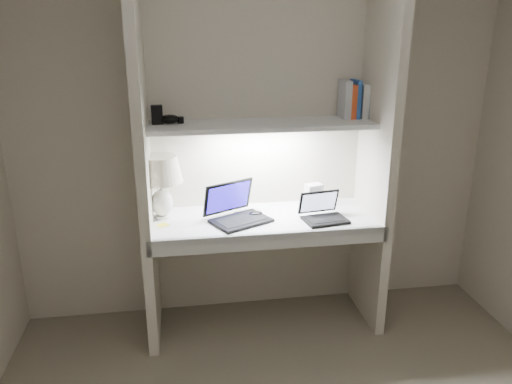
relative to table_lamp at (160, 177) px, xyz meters
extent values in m
cube|color=beige|center=(0.64, 0.18, 0.21)|extent=(3.20, 0.01, 2.50)
cube|color=beige|center=(-0.09, -0.09, 0.21)|extent=(0.06, 0.55, 2.50)
cube|color=beige|center=(1.37, -0.09, 0.21)|extent=(0.06, 0.55, 2.50)
cube|color=white|center=(0.64, -0.09, -0.29)|extent=(1.40, 0.55, 0.04)
cube|color=silver|center=(0.64, -0.35, -0.32)|extent=(1.46, 0.03, 0.10)
cube|color=silver|center=(0.64, 0.00, 0.31)|extent=(1.40, 0.36, 0.03)
cube|color=white|center=(0.64, 0.00, 0.28)|extent=(0.60, 0.04, 0.02)
cylinder|color=white|center=(0.00, 0.00, -0.27)|extent=(0.10, 0.10, 0.02)
ellipsoid|color=white|center=(0.00, 0.00, -0.17)|extent=(0.14, 0.14, 0.17)
cylinder|color=white|center=(0.00, 0.00, -0.07)|extent=(0.02, 0.02, 0.07)
sphere|color=#FFD899|center=(0.00, 0.00, 0.00)|extent=(0.04, 0.04, 0.04)
cube|color=black|center=(0.48, -0.15, -0.27)|extent=(0.42, 0.37, 0.02)
cube|color=black|center=(0.48, -0.15, -0.26)|extent=(0.34, 0.28, 0.00)
cube|color=black|center=(0.42, -0.02, -0.15)|extent=(0.34, 0.21, 0.22)
cube|color=#2517C7|center=(0.42, -0.03, -0.15)|extent=(0.29, 0.18, 0.18)
cube|color=black|center=(1.01, -0.22, -0.27)|extent=(0.29, 0.22, 0.02)
cube|color=black|center=(1.01, -0.22, -0.26)|extent=(0.24, 0.16, 0.00)
cube|color=black|center=(0.99, -0.11, -0.18)|extent=(0.27, 0.09, 0.15)
cube|color=#CFD6FF|center=(0.99, -0.12, -0.18)|extent=(0.23, 0.07, 0.12)
cube|color=silver|center=(1.01, 0.07, -0.20)|extent=(0.13, 0.10, 0.15)
ellipsoid|color=black|center=(0.59, -0.06, -0.26)|extent=(0.10, 0.07, 0.03)
torus|color=black|center=(0.49, -0.03, -0.27)|extent=(0.10, 0.10, 0.01)
cube|color=yellow|center=(0.00, -0.13, -0.27)|extent=(0.09, 0.09, 0.00)
cube|color=white|center=(1.39, 0.09, 0.43)|extent=(0.04, 0.16, 0.22)
cube|color=#2B6EAD|center=(1.36, 0.09, 0.44)|extent=(0.05, 0.16, 0.24)
cube|color=silver|center=(1.32, 0.09, 0.43)|extent=(0.04, 0.16, 0.21)
cube|color=#2757AA|center=(1.27, 0.09, 0.44)|extent=(0.03, 0.16, 0.24)
cube|color=#D84A1E|center=(1.24, 0.09, 0.43)|extent=(0.04, 0.16, 0.21)
cube|color=#B4B4B9|center=(1.20, 0.09, 0.44)|extent=(0.04, 0.16, 0.24)
cube|color=black|center=(0.00, 0.05, 0.38)|extent=(0.07, 0.05, 0.12)
ellipsoid|color=black|center=(0.07, 0.06, 0.35)|extent=(0.13, 0.09, 0.05)
camera|label=1|loc=(0.13, -3.03, 0.89)|focal=35.00mm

